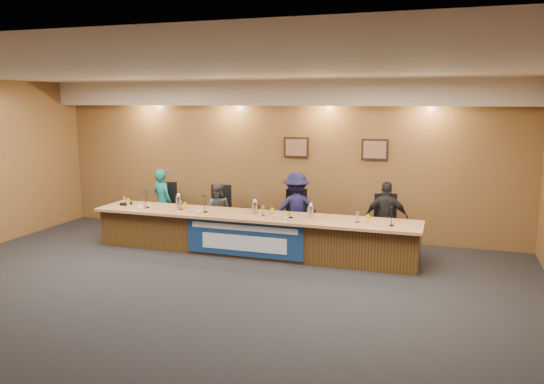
{
  "coord_description": "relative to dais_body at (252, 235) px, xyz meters",
  "views": [
    {
      "loc": [
        3.33,
        -6.53,
        2.8
      ],
      "look_at": [
        0.38,
        2.41,
        1.17
      ],
      "focal_mm": 35.0,
      "sensor_mm": 36.0,
      "label": 1
    }
  ],
  "objects": [
    {
      "name": "nameplate_a",
      "position": [
        -2.3,
        -0.29,
        0.45
      ],
      "size": [
        0.24,
        0.08,
        0.1
      ],
      "primitive_type": "cube",
      "rotation": [
        0.31,
        0.0,
        0.0
      ],
      "color": "white",
      "rests_on": "dais_top"
    },
    {
      "name": "carafe_left",
      "position": [
        -1.47,
        -0.06,
        0.53
      ],
      "size": [
        0.11,
        0.11,
        0.25
      ],
      "primitive_type": "cylinder",
      "color": "silver",
      "rests_on": "dais_top"
    },
    {
      "name": "speakerphone",
      "position": [
        -2.62,
        -0.02,
        0.43
      ],
      "size": [
        0.32,
        0.32,
        0.05
      ],
      "primitive_type": "cylinder",
      "color": "black",
      "rests_on": "dais_top"
    },
    {
      "name": "dais_body",
      "position": [
        0.0,
        0.0,
        0.0
      ],
      "size": [
        6.0,
        0.8,
        0.7
      ],
      "primitive_type": "cube",
      "color": "#4B3015",
      "rests_on": "floor"
    },
    {
      "name": "panelist_b",
      "position": [
        -1.03,
        0.74,
        0.23
      ],
      "size": [
        0.63,
        0.53,
        1.17
      ],
      "primitive_type": "imported",
      "rotation": [
        0.0,
        0.0,
        3.3
      ],
      "color": "#47474C",
      "rests_on": "floor"
    },
    {
      "name": "office_chair_c",
      "position": [
        0.64,
        0.84,
        0.13
      ],
      "size": [
        0.62,
        0.62,
        0.08
      ],
      "primitive_type": "cube",
      "rotation": [
        0.0,
        0.0,
        0.37
      ],
      "color": "black",
      "rests_on": "floor"
    },
    {
      "name": "office_chair_a",
      "position": [
        -2.28,
        0.84,
        0.13
      ],
      "size": [
        0.59,
        0.59,
        0.08
      ],
      "primitive_type": "cube",
      "rotation": [
        0.0,
        0.0,
        0.25
      ],
      "color": "black",
      "rests_on": "floor"
    },
    {
      "name": "water_glass_b",
      "position": [
        -1.4,
        -0.11,
        0.49
      ],
      "size": [
        0.08,
        0.08,
        0.18
      ],
      "primitive_type": "cylinder",
      "color": "silver",
      "rests_on": "dais_top"
    },
    {
      "name": "microphone_b",
      "position": [
        -0.85,
        -0.15,
        0.41
      ],
      "size": [
        0.07,
        0.07,
        0.02
      ],
      "primitive_type": "cylinder",
      "color": "black",
      "rests_on": "dais_top"
    },
    {
      "name": "nameplate_c",
      "position": [
        0.61,
        -0.32,
        0.45
      ],
      "size": [
        0.24,
        0.08,
        0.1
      ],
      "primitive_type": "cube",
      "rotation": [
        0.31,
        0.0,
        0.0
      ],
      "color": "white",
      "rests_on": "dais_top"
    },
    {
      "name": "soffit",
      "position": [
        0.0,
        1.35,
        2.6
      ],
      "size": [
        10.0,
        0.5,
        0.5
      ],
      "primitive_type": "cube",
      "color": "beige",
      "rests_on": "wall_back"
    },
    {
      "name": "water_glass_d",
      "position": [
        1.96,
        -0.09,
        0.49
      ],
      "size": [
        0.08,
        0.08,
        0.18
      ],
      "primitive_type": "cylinder",
      "color": "silver",
      "rests_on": "dais_top"
    },
    {
      "name": "juice_glass_b",
      "position": [
        -1.31,
        -0.11,
        0.47
      ],
      "size": [
        0.06,
        0.06,
        0.15
      ],
      "primitive_type": "cylinder",
      "color": "#E6A70A",
      "rests_on": "dais_top"
    },
    {
      "name": "office_chair_d",
      "position": [
        2.36,
        0.84,
        0.13
      ],
      "size": [
        0.59,
        0.59,
        0.08
      ],
      "primitive_type": "cube",
      "rotation": [
        0.0,
        0.0,
        0.27
      ],
      "color": "black",
      "rests_on": "floor"
    },
    {
      "name": "panelist_c",
      "position": [
        0.64,
        0.74,
        0.37
      ],
      "size": [
        1.06,
        0.84,
        1.44
      ],
      "primitive_type": "imported",
      "rotation": [
        0.0,
        0.0,
        3.52
      ],
      "color": "#131339",
      "rests_on": "floor"
    },
    {
      "name": "microphone_d",
      "position": [
        2.54,
        -0.19,
        0.41
      ],
      "size": [
        0.07,
        0.07,
        0.02
      ],
      "primitive_type": "cylinder",
      "color": "black",
      "rests_on": "dais_top"
    },
    {
      "name": "floor",
      "position": [
        0.0,
        -2.4,
        -0.35
      ],
      "size": [
        10.0,
        10.0,
        0.0
      ],
      "primitive_type": "plane",
      "color": "black",
      "rests_on": "ground"
    },
    {
      "name": "dais_top",
      "position": [
        0.0,
        -0.05,
        0.38
      ],
      "size": [
        6.1,
        0.95,
        0.05
      ],
      "primitive_type": "cube",
      "color": "#B07A4E",
      "rests_on": "dais_body"
    },
    {
      "name": "panelist_a",
      "position": [
        -2.28,
        0.74,
        0.35
      ],
      "size": [
        0.6,
        0.5,
        1.4
      ],
      "primitive_type": "imported",
      "rotation": [
        0.0,
        0.0,
        2.75
      ],
      "color": "#116362",
      "rests_on": "floor"
    },
    {
      "name": "carafe_right",
      "position": [
        1.11,
        0.01,
        0.51
      ],
      "size": [
        0.11,
        0.11,
        0.22
      ],
      "primitive_type": "cylinder",
      "color": "silver",
      "rests_on": "dais_top"
    },
    {
      "name": "nameplate_d",
      "position": [
        2.32,
        -0.33,
        0.45
      ],
      "size": [
        0.24,
        0.08,
        0.1
      ],
      "primitive_type": "cube",
      "rotation": [
        0.31,
        0.0,
        0.0
      ],
      "color": "white",
      "rests_on": "dais_top"
    },
    {
      "name": "carafe_mid",
      "position": [
        0.07,
        -0.01,
        0.51
      ],
      "size": [
        0.12,
        0.12,
        0.22
      ],
      "primitive_type": "cylinder",
      "color": "silver",
      "rests_on": "dais_top"
    },
    {
      "name": "wall_photo_right",
      "position": [
        2.0,
        1.57,
        1.5
      ],
      "size": [
        0.52,
        0.04,
        0.42
      ],
      "primitive_type": "cube",
      "color": "black",
      "rests_on": "wall_back"
    },
    {
      "name": "water_glass_c",
      "position": [
        0.25,
        -0.1,
        0.49
      ],
      "size": [
        0.08,
        0.08,
        0.18
      ],
      "primitive_type": "cylinder",
      "color": "silver",
      "rests_on": "dais_top"
    },
    {
      "name": "microphone_c",
      "position": [
        0.79,
        -0.12,
        0.41
      ],
      "size": [
        0.07,
        0.07,
        0.02
      ],
      "primitive_type": "cylinder",
      "color": "black",
      "rests_on": "dais_top"
    },
    {
      "name": "juice_glass_d",
      "position": [
        2.13,
        -0.12,
        0.47
      ],
      "size": [
        0.06,
        0.06,
        0.15
      ],
      "primitive_type": "cylinder",
      "color": "#E6A70A",
      "rests_on": "dais_top"
    },
    {
      "name": "wall_back",
      "position": [
        0.0,
        1.6,
        1.25
      ],
      "size": [
        10.0,
        0.04,
        3.2
      ],
      "primitive_type": "cube",
      "color": "brown",
      "rests_on": "floor"
    },
    {
      "name": "juice_glass_a",
      "position": [
        -2.56,
        -0.1,
        0.47
      ],
      "size": [
        0.06,
        0.06,
        0.15
      ],
      "primitive_type": "cylinder",
      "color": "#E6A70A",
      "rests_on": "dais_top"
    },
    {
      "name": "wall_photo_left",
      "position": [
        0.4,
        1.57,
        1.5
      ],
      "size": [
        0.52,
        0.04,
        0.42
      ],
      "primitive_type": "cube",
      "color": "black",
      "rests_on": "wall_back"
    },
    {
      "name": "ceiling",
      "position": [
        0.0,
        -2.4,
        2.85
      ],
      "size": [
        10.0,
        8.0,
        0.04
      ],
      "primitive_type": "cube",
      "color": "silver",
      "rests_on": "wall_back"
    },
    {
      "name": "banner",
      "position": [
        0.0,
        -0.41,
        0.03
      ],
      "size": [
        2.2,
        0.02,
        0.65
      ],
      "primitive_type": "cube",
      "color": "navy",
      "rests_on": "dais_body"
    },
    {
      "name": "nameplate_b",
      "position": [
        -1.05,
        -0.3,
        0.45
      ],
      "size": [
        0.24,
        0.08,
        0.1
      ],
      "primitive_type": "cube",
      "rotation": [
        0.31,
        0.0,
        0.0
      ],
      "color": "white",
      "rests_on": "dais_top"
    },
    {
      "name": "panelist_d",
      "position": [
        2.36,
        0.74,
        0.33
      ],
      "size": [
        0.81,
        0.38,
        1.35
      ],
      "primitive_type": "imported",
      "rotation": [
        0.0,
        0.0,
        3.21
      ],
      "color": "black",
      "rests_on": "floor"
    },
    {
      "name": "banner_text_upper",
      "position": [
        0.0,
        -0.43,
        0.23
      ],
      "size": [
        2.0,
        0.01,
        0.1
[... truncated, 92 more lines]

